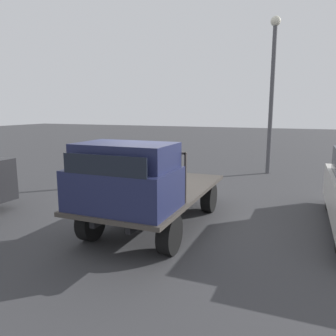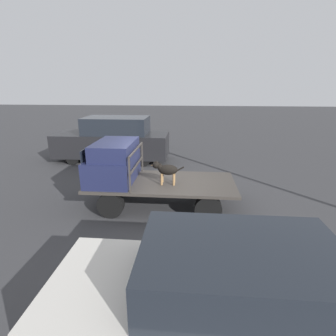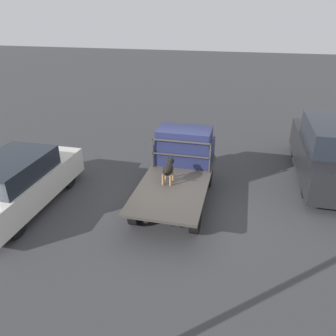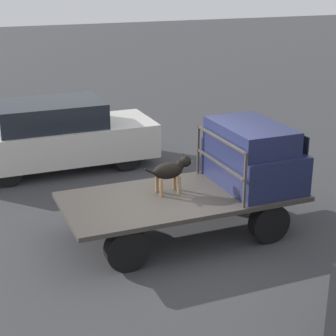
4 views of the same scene
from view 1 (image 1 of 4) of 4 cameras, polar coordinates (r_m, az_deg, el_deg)
ground_plane at (r=7.35m, az=-1.89°, el=-9.67°), size 80.00×80.00×0.00m
flatbed_truck at (r=7.17m, az=-1.92°, el=-5.35°), size 4.19×1.96×0.77m
truck_cab at (r=5.79m, az=-7.61°, el=-1.69°), size 1.25×1.84×1.15m
truck_headboard at (r=6.35m, az=-4.64°, el=0.19°), size 0.04×1.84×0.95m
dog at (r=7.07m, az=-0.21°, el=-0.45°), size 0.92×0.29×0.68m
light_pole_near at (r=13.37m, az=17.72°, el=14.18°), size 0.37×0.37×5.86m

